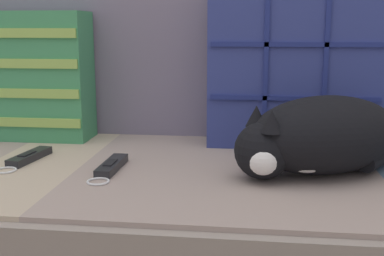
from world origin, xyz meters
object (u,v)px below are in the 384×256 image
object	(u,v)px
game_remote_far	(28,158)
throw_pillow_quilted	(293,70)
throw_pillow_striped	(19,76)
sleeping_cat	(317,137)
game_remote_near	(111,167)
couch	(94,223)

from	to	relation	value
game_remote_far	throw_pillow_quilted	bearing A→B (deg)	20.72
throw_pillow_striped	sleeping_cat	world-z (taller)	throw_pillow_striped
sleeping_cat	game_remote_near	xyz separation A→B (m)	(-0.46, -0.03, -0.07)
throw_pillow_striped	game_remote_near	size ratio (longest dim) A/B	2.09
throw_pillow_quilted	sleeping_cat	distance (m)	0.30
couch	game_remote_near	bearing A→B (deg)	-49.97
sleeping_cat	couch	bearing A→B (deg)	173.16
throw_pillow_striped	sleeping_cat	size ratio (longest dim) A/B	0.98
couch	throw_pillow_quilted	xyz separation A→B (m)	(0.51, 0.20, 0.38)
sleeping_cat	game_remote_near	size ratio (longest dim) A/B	2.12
throw_pillow_quilted	game_remote_far	xyz separation A→B (m)	(-0.65, -0.25, -0.20)
throw_pillow_quilted	game_remote_far	bearing A→B (deg)	-159.28
throw_pillow_quilted	game_remote_far	size ratio (longest dim) A/B	2.28
throw_pillow_quilted	sleeping_cat	world-z (taller)	throw_pillow_quilted
game_remote_far	throw_pillow_striped	bearing A→B (deg)	118.34
couch	throw_pillow_quilted	world-z (taller)	throw_pillow_quilted
sleeping_cat	game_remote_near	bearing A→B (deg)	-176.31
throw_pillow_quilted	sleeping_cat	size ratio (longest dim) A/B	1.08
couch	sleeping_cat	distance (m)	0.60
couch	game_remote_far	world-z (taller)	game_remote_far
throw_pillow_quilted	throw_pillow_striped	size ratio (longest dim) A/B	1.09
throw_pillow_striped	game_remote_far	xyz separation A→B (m)	(0.13, -0.25, -0.17)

